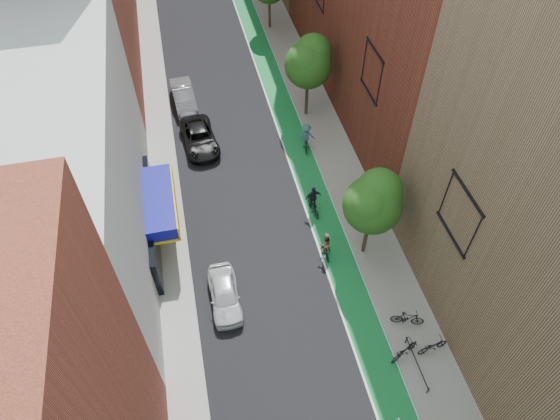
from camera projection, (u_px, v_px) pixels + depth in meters
bike_lane at (281, 103)px, 41.16m from camera, size 2.00×68.00×0.01m
sidewalk_left at (159, 119)px, 39.65m from camera, size 2.00×68.00×0.15m
sidewalk_right at (310, 98)px, 41.47m from camera, size 3.00×68.00×0.15m
building_left_white at (58, 182)px, 26.76m from camera, size 8.00×20.00×12.00m
tree_near at (374, 201)px, 27.63m from camera, size 3.40×3.36×6.42m
tree_mid at (309, 61)px, 36.45m from camera, size 3.55×3.53×6.74m
parked_car_white at (225, 294)px, 28.26m from camera, size 1.65×4.11×1.40m
parked_car_black at (200, 138)px, 37.18m from camera, size 2.78×5.24×1.40m
parked_car_silver at (184, 96)px, 40.47m from camera, size 1.92×4.77×1.54m
cyclist_lane_near at (325, 246)px, 30.30m from camera, size 0.83×1.51×1.97m
cyclist_lane_mid at (313, 202)px, 32.75m from camera, size 1.11×1.97×2.18m
cyclist_lane_far at (306, 138)px, 36.62m from camera, size 1.35×1.68×2.24m
parked_bike_near at (433, 346)px, 26.29m from camera, size 1.83×0.86×0.93m
parked_bike_mid at (408, 318)px, 27.26m from camera, size 1.92×1.12×1.11m
parked_bike_far at (404, 351)px, 26.08m from camera, size 1.99×1.38×0.99m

